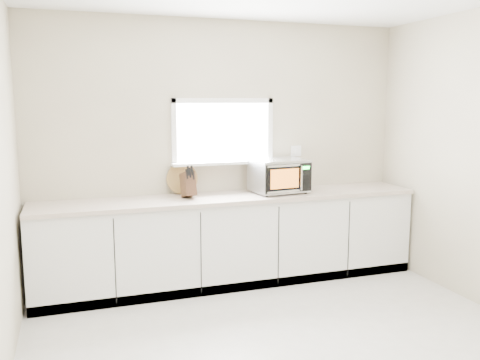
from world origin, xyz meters
name	(u,v)px	position (x,y,z in m)	size (l,w,h in m)	color
ground	(302,359)	(0.00, 0.00, 0.00)	(4.00, 4.00, 0.00)	beige
back_wall	(223,149)	(0.00, 2.00, 1.36)	(4.00, 0.17, 2.70)	beige
cabinets	(231,241)	(0.00, 1.70, 0.44)	(3.92, 0.60, 0.88)	silver
countertop	(232,197)	(0.00, 1.69, 0.90)	(3.92, 0.64, 0.04)	#C3B3A0
microwave	(279,175)	(0.52, 1.69, 1.10)	(0.59, 0.48, 0.35)	black
knife_block	(188,184)	(-0.44, 1.71, 1.06)	(0.14, 0.24, 0.33)	#412817
cutting_board	(182,179)	(-0.45, 1.94, 1.08)	(0.32, 0.32, 0.02)	olive
coffee_grinder	(259,181)	(0.36, 1.84, 1.03)	(0.13, 0.13, 0.21)	#A8AAAF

